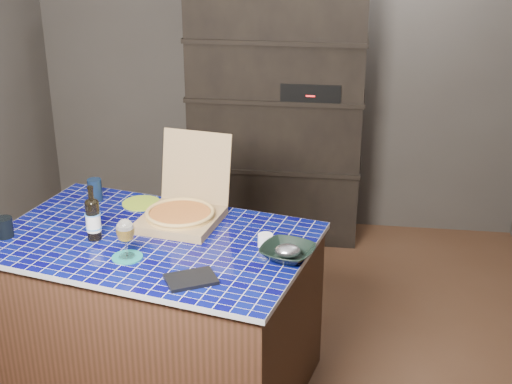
# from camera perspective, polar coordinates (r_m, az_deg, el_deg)

# --- Properties ---
(room) EXTENTS (3.50, 3.50, 3.50)m
(room) POSITION_cam_1_polar(r_m,az_deg,el_deg) (3.48, -1.11, 4.50)
(room) COLOR #533523
(room) RESTS_ON ground
(shelving_unit) EXTENTS (1.20, 0.41, 1.80)m
(shelving_unit) POSITION_cam_1_polar(r_m,az_deg,el_deg) (5.03, 1.65, 6.12)
(shelving_unit) COLOR black
(shelving_unit) RESTS_ON floor
(kitchen_island) EXTENTS (1.67, 1.26, 0.82)m
(kitchen_island) POSITION_cam_1_polar(r_m,az_deg,el_deg) (3.64, -7.95, -9.48)
(kitchen_island) COLOR #49291C
(kitchen_island) RESTS_ON floor
(pizza_box) EXTENTS (0.44, 0.51, 0.41)m
(pizza_box) POSITION_cam_1_polar(r_m,az_deg,el_deg) (3.57, -5.94, -1.54)
(pizza_box) COLOR #A37954
(pizza_box) RESTS_ON kitchen_island
(mead_bottle) EXTENTS (0.07, 0.07, 0.27)m
(mead_bottle) POSITION_cam_1_polar(r_m,az_deg,el_deg) (3.44, -12.91, -2.08)
(mead_bottle) COLOR black
(mead_bottle) RESTS_ON kitchen_island
(teal_trivet) EXTENTS (0.14, 0.14, 0.01)m
(teal_trivet) POSITION_cam_1_polar(r_m,az_deg,el_deg) (3.28, -10.26, -5.15)
(teal_trivet) COLOR #167774
(teal_trivet) RESTS_ON kitchen_island
(wine_glass) EXTENTS (0.08, 0.08, 0.19)m
(wine_glass) POSITION_cam_1_polar(r_m,az_deg,el_deg) (3.22, -10.41, -3.12)
(wine_glass) COLOR white
(wine_glass) RESTS_ON teal_trivet
(tumbler) EXTENTS (0.09, 0.09, 0.10)m
(tumbler) POSITION_cam_1_polar(r_m,az_deg,el_deg) (3.61, -19.52, -2.69)
(tumbler) COLOR black
(tumbler) RESTS_ON kitchen_island
(dvd_case) EXTENTS (0.25, 0.23, 0.02)m
(dvd_case) POSITION_cam_1_polar(r_m,az_deg,el_deg) (3.05, -5.23, -6.96)
(dvd_case) COLOR black
(dvd_case) RESTS_ON kitchen_island
(bowl) EXTENTS (0.30, 0.30, 0.06)m
(bowl) POSITION_cam_1_polar(r_m,az_deg,el_deg) (3.21, 2.55, -4.87)
(bowl) COLOR black
(bowl) RESTS_ON kitchen_island
(foil_contents) EXTENTS (0.12, 0.10, 0.06)m
(foil_contents) POSITION_cam_1_polar(r_m,az_deg,el_deg) (3.21, 2.55, -4.70)
(foil_contents) COLOR #A6A5B0
(foil_contents) RESTS_ON bowl
(white_jar) EXTENTS (0.07, 0.07, 0.06)m
(white_jar) POSITION_cam_1_polar(r_m,az_deg,el_deg) (3.32, 0.76, -3.90)
(white_jar) COLOR white
(white_jar) RESTS_ON kitchen_island
(navy_cup) EXTENTS (0.08, 0.08, 0.12)m
(navy_cup) POSITION_cam_1_polar(r_m,az_deg,el_deg) (3.90, -12.77, 0.17)
(navy_cup) COLOR black
(navy_cup) RESTS_ON kitchen_island
(green_trivet) EXTENTS (0.21, 0.21, 0.01)m
(green_trivet) POSITION_cam_1_polar(r_m,az_deg,el_deg) (3.83, -9.14, -0.88)
(green_trivet) COLOR #92B426
(green_trivet) RESTS_ON kitchen_island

